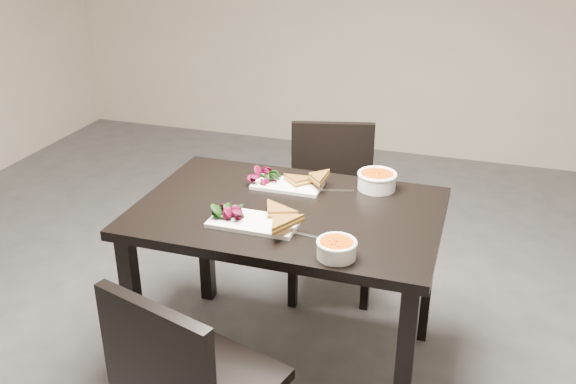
{
  "coord_description": "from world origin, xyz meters",
  "views": [
    {
      "loc": [
        0.95,
        -2.35,
        1.84
      ],
      "look_at": [
        0.26,
        -0.23,
        0.82
      ],
      "focal_mm": 39.05,
      "sensor_mm": 36.0,
      "label": 1
    }
  ],
  "objects_px": {
    "soup_bowl_near": "(337,248)",
    "soup_bowl_far": "(377,180)",
    "plate_near": "(254,222)",
    "plate_far": "(287,185)",
    "table": "(288,230)",
    "chair_far": "(331,198)"
  },
  "relations": [
    {
      "from": "soup_bowl_far",
      "to": "plate_near",
      "type": "bearing_deg",
      "value": -129.12
    },
    {
      "from": "plate_near",
      "to": "soup_bowl_near",
      "type": "relative_size",
      "value": 2.36
    },
    {
      "from": "table",
      "to": "soup_bowl_far",
      "type": "height_order",
      "value": "soup_bowl_far"
    },
    {
      "from": "soup_bowl_far",
      "to": "chair_far",
      "type": "bearing_deg",
      "value": 126.2
    },
    {
      "from": "plate_near",
      "to": "soup_bowl_far",
      "type": "relative_size",
      "value": 1.99
    },
    {
      "from": "plate_near",
      "to": "plate_far",
      "type": "bearing_deg",
      "value": 87.74
    },
    {
      "from": "plate_near",
      "to": "plate_far",
      "type": "relative_size",
      "value": 1.13
    },
    {
      "from": "soup_bowl_near",
      "to": "plate_far",
      "type": "relative_size",
      "value": 0.48
    },
    {
      "from": "plate_near",
      "to": "soup_bowl_far",
      "type": "bearing_deg",
      "value": 50.88
    },
    {
      "from": "table",
      "to": "soup_bowl_far",
      "type": "bearing_deg",
      "value": 44.42
    },
    {
      "from": "plate_near",
      "to": "soup_bowl_near",
      "type": "xyz_separation_m",
      "value": [
        0.35,
        -0.14,
        0.03
      ]
    },
    {
      "from": "soup_bowl_near",
      "to": "plate_far",
      "type": "height_order",
      "value": "soup_bowl_near"
    },
    {
      "from": "table",
      "to": "soup_bowl_near",
      "type": "bearing_deg",
      "value": -48.52
    },
    {
      "from": "plate_far",
      "to": "chair_far",
      "type": "bearing_deg",
      "value": 81.8
    },
    {
      "from": "plate_far",
      "to": "plate_near",
      "type": "bearing_deg",
      "value": -92.26
    },
    {
      "from": "table",
      "to": "soup_bowl_near",
      "type": "distance_m",
      "value": 0.44
    },
    {
      "from": "soup_bowl_near",
      "to": "soup_bowl_far",
      "type": "distance_m",
      "value": 0.6
    },
    {
      "from": "table",
      "to": "plate_far",
      "type": "bearing_deg",
      "value": 108.68
    },
    {
      "from": "table",
      "to": "chair_far",
      "type": "bearing_deg",
      "value": 89.45
    },
    {
      "from": "plate_near",
      "to": "plate_far",
      "type": "xyz_separation_m",
      "value": [
        0.01,
        0.37,
        -0.0
      ]
    },
    {
      "from": "soup_bowl_near",
      "to": "soup_bowl_far",
      "type": "bearing_deg",
      "value": 87.6
    },
    {
      "from": "chair_far",
      "to": "soup_bowl_near",
      "type": "distance_m",
      "value": 1.08
    }
  ]
}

